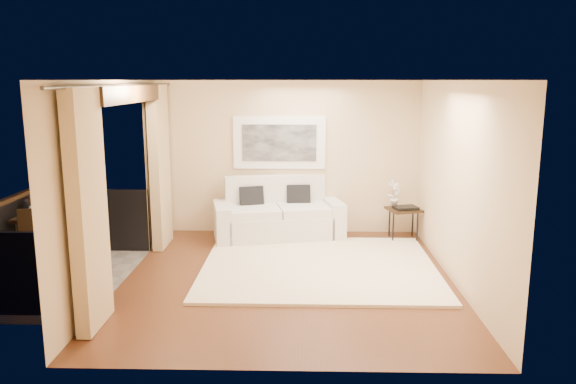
{
  "coord_description": "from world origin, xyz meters",
  "views": [
    {
      "loc": [
        0.19,
        -7.37,
        2.7
      ],
      "look_at": [
        -0.02,
        0.89,
        1.05
      ],
      "focal_mm": 35.0,
      "sensor_mm": 36.0,
      "label": 1
    }
  ],
  "objects_px": {
    "balcony_chair_far": "(69,234)",
    "balcony_chair_near": "(34,239)",
    "bistro_table": "(42,220)",
    "sofa": "(278,217)",
    "ice_bucket": "(32,206)",
    "side_table": "(404,212)",
    "orchid": "(394,193)"
  },
  "relations": [
    {
      "from": "side_table",
      "to": "ice_bucket",
      "type": "height_order",
      "value": "ice_bucket"
    },
    {
      "from": "bistro_table",
      "to": "balcony_chair_near",
      "type": "distance_m",
      "value": 0.54
    },
    {
      "from": "bistro_table",
      "to": "sofa",
      "type": "bearing_deg",
      "value": 25.57
    },
    {
      "from": "bistro_table",
      "to": "balcony_chair_far",
      "type": "xyz_separation_m",
      "value": [
        0.49,
        -0.24,
        -0.14
      ]
    },
    {
      "from": "ice_bucket",
      "to": "bistro_table",
      "type": "bearing_deg",
      "value": -34.33
    },
    {
      "from": "sofa",
      "to": "ice_bucket",
      "type": "xyz_separation_m",
      "value": [
        -3.56,
        -1.49,
        0.5
      ]
    },
    {
      "from": "balcony_chair_near",
      "to": "ice_bucket",
      "type": "xyz_separation_m",
      "value": [
        -0.3,
        0.63,
        0.31
      ]
    },
    {
      "from": "bistro_table",
      "to": "balcony_chair_near",
      "type": "xyz_separation_m",
      "value": [
        0.11,
        -0.51,
        -0.13
      ]
    },
    {
      "from": "sofa",
      "to": "bistro_table",
      "type": "distance_m",
      "value": 3.76
    },
    {
      "from": "sofa",
      "to": "orchid",
      "type": "distance_m",
      "value": 2.06
    },
    {
      "from": "balcony_chair_far",
      "to": "ice_bucket",
      "type": "xyz_separation_m",
      "value": [
        -0.68,
        0.37,
        0.32
      ]
    },
    {
      "from": "bistro_table",
      "to": "ice_bucket",
      "type": "distance_m",
      "value": 0.29
    },
    {
      "from": "sofa",
      "to": "side_table",
      "type": "xyz_separation_m",
      "value": [
        2.16,
        -0.1,
        0.12
      ]
    },
    {
      "from": "sofa",
      "to": "orchid",
      "type": "bearing_deg",
      "value": -10.14
    },
    {
      "from": "sofa",
      "to": "side_table",
      "type": "height_order",
      "value": "sofa"
    },
    {
      "from": "sofa",
      "to": "orchid",
      "type": "relative_size",
      "value": 4.97
    },
    {
      "from": "orchid",
      "to": "bistro_table",
      "type": "bearing_deg",
      "value": -162.69
    },
    {
      "from": "balcony_chair_far",
      "to": "balcony_chair_near",
      "type": "relative_size",
      "value": 0.99
    },
    {
      "from": "bistro_table",
      "to": "ice_bucket",
      "type": "xyz_separation_m",
      "value": [
        -0.19,
        0.13,
        0.18
      ]
    },
    {
      "from": "sofa",
      "to": "balcony_chair_far",
      "type": "distance_m",
      "value": 3.44
    },
    {
      "from": "orchid",
      "to": "side_table",
      "type": "bearing_deg",
      "value": -48.74
    },
    {
      "from": "side_table",
      "to": "bistro_table",
      "type": "distance_m",
      "value": 5.74
    },
    {
      "from": "orchid",
      "to": "balcony_chair_near",
      "type": "relative_size",
      "value": 0.49
    },
    {
      "from": "balcony_chair_near",
      "to": "bistro_table",
      "type": "bearing_deg",
      "value": 89.05
    },
    {
      "from": "orchid",
      "to": "balcony_chair_near",
      "type": "bearing_deg",
      "value": -157.49
    },
    {
      "from": "balcony_chair_far",
      "to": "side_table",
      "type": "bearing_deg",
      "value": -170.64
    },
    {
      "from": "side_table",
      "to": "bistro_table",
      "type": "relative_size",
      "value": 0.81
    },
    {
      "from": "side_table",
      "to": "balcony_chair_far",
      "type": "bearing_deg",
      "value": -160.76
    },
    {
      "from": "orchid",
      "to": "balcony_chair_near",
      "type": "xyz_separation_m",
      "value": [
        -5.28,
        -2.19,
        -0.23
      ]
    },
    {
      "from": "bistro_table",
      "to": "balcony_chair_near",
      "type": "relative_size",
      "value": 0.8
    },
    {
      "from": "ice_bucket",
      "to": "side_table",
      "type": "bearing_deg",
      "value": 13.66
    },
    {
      "from": "balcony_chair_far",
      "to": "ice_bucket",
      "type": "distance_m",
      "value": 0.83
    }
  ]
}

